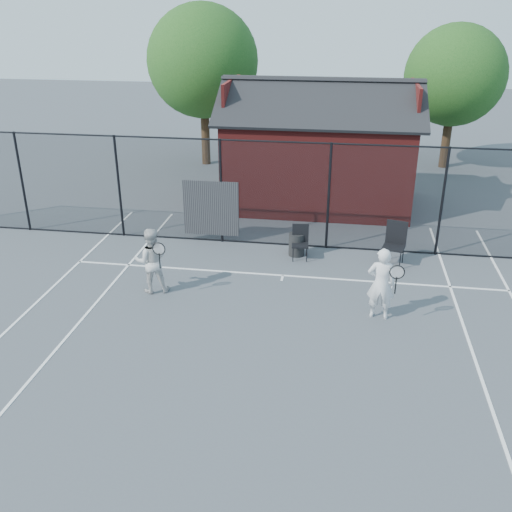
# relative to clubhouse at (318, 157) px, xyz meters

# --- Properties ---
(ground) EXTENTS (80.00, 80.00, 0.00)m
(ground) POSITION_rel_clubhouse_xyz_m (-0.50, -9.00, -1.61)
(ground) COLOR #4D5158
(ground) RESTS_ON ground
(court_lines) EXTENTS (11.02, 18.00, 0.01)m
(court_lines) POSITION_rel_clubhouse_xyz_m (-0.50, -10.32, -1.60)
(court_lines) COLOR white
(court_lines) RESTS_ON ground
(fence) EXTENTS (22.04, 3.00, 3.00)m
(fence) POSITION_rel_clubhouse_xyz_m (-0.80, -4.00, -0.16)
(fence) COLOR black
(fence) RESTS_ON ground
(clubhouse) EXTENTS (6.50, 4.36, 4.19)m
(clubhouse) POSITION_rel_clubhouse_xyz_m (0.00, 0.00, 0.00)
(clubhouse) COLOR maroon
(clubhouse) RESTS_ON ground
(tree_left) EXTENTS (4.48, 4.48, 6.44)m
(tree_left) POSITION_rel_clubhouse_xyz_m (-5.00, 4.50, 2.58)
(tree_left) COLOR black
(tree_left) RESTS_ON ground
(tree_right) EXTENTS (3.97, 3.97, 5.70)m
(tree_right) POSITION_rel_clubhouse_xyz_m (5.00, 5.50, 2.10)
(tree_right) COLOR black
(tree_right) RESTS_ON ground
(player_front) EXTENTS (0.75, 0.56, 1.64)m
(player_front) POSITION_rel_clubhouse_xyz_m (1.80, -7.75, -0.78)
(player_front) COLOR white
(player_front) RESTS_ON ground
(player_back) EXTENTS (0.94, 0.82, 1.60)m
(player_back) POSITION_rel_clubhouse_xyz_m (-3.49, -7.31, -0.80)
(player_back) COLOR silver
(player_back) RESTS_ON ground
(chair_left) EXTENTS (0.48, 0.49, 0.92)m
(chair_left) POSITION_rel_clubhouse_xyz_m (-0.17, -4.90, -1.15)
(chair_left) COLOR black
(chair_left) RESTS_ON ground
(chair_right) EXTENTS (0.66, 0.68, 1.13)m
(chair_right) POSITION_rel_clubhouse_xyz_m (2.28, -4.90, -1.04)
(chair_right) COLOR black
(chair_right) RESTS_ON ground
(waste_bin) EXTENTS (0.49, 0.49, 0.63)m
(waste_bin) POSITION_rel_clubhouse_xyz_m (-0.28, -4.64, -1.29)
(waste_bin) COLOR #262626
(waste_bin) RESTS_ON ground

